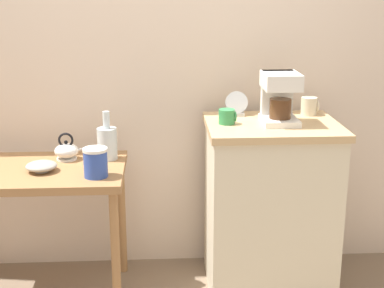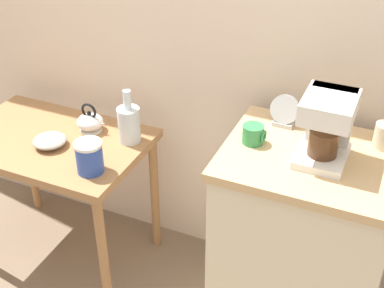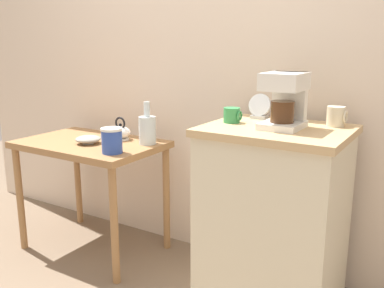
{
  "view_description": "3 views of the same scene",
  "coord_description": "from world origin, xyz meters",
  "px_view_note": "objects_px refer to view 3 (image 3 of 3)",
  "views": [
    {
      "loc": [
        -0.01,
        -2.77,
        1.63
      ],
      "look_at": [
        0.15,
        -0.02,
        0.84
      ],
      "focal_mm": 52.77,
      "sensor_mm": 36.0,
      "label": 1
    },
    {
      "loc": [
        0.82,
        -1.68,
        2.04
      ],
      "look_at": [
        0.09,
        -0.03,
        0.88
      ],
      "focal_mm": 49.45,
      "sensor_mm": 36.0,
      "label": 2
    },
    {
      "loc": [
        1.28,
        -1.92,
        1.33
      ],
      "look_at": [
        0.16,
        -0.11,
        0.82
      ],
      "focal_mm": 40.12,
      "sensor_mm": 36.0,
      "label": 3
    }
  ],
  "objects_px": {
    "mug_small_cream": "(336,116)",
    "bowl_stoneware": "(88,139)",
    "canister_enamel": "(112,140)",
    "mug_tall_green": "(232,115)",
    "coffee_maker": "(285,98)",
    "teakettle": "(121,132)",
    "table_clock": "(260,108)",
    "glass_carafe_vase": "(147,129)"
  },
  "relations": [
    {
      "from": "coffee_maker",
      "to": "bowl_stoneware",
      "type": "bearing_deg",
      "value": -175.3
    },
    {
      "from": "bowl_stoneware",
      "to": "teakettle",
      "type": "relative_size",
      "value": 1.01
    },
    {
      "from": "teakettle",
      "to": "glass_carafe_vase",
      "type": "xyz_separation_m",
      "value": [
        0.21,
        -0.0,
        0.04
      ]
    },
    {
      "from": "mug_small_cream",
      "to": "teakettle",
      "type": "bearing_deg",
      "value": -176.84
    },
    {
      "from": "teakettle",
      "to": "glass_carafe_vase",
      "type": "bearing_deg",
      "value": -0.38
    },
    {
      "from": "teakettle",
      "to": "mug_tall_green",
      "type": "distance_m",
      "value": 0.86
    },
    {
      "from": "teakettle",
      "to": "glass_carafe_vase",
      "type": "height_order",
      "value": "glass_carafe_vase"
    },
    {
      "from": "bowl_stoneware",
      "to": "mug_tall_green",
      "type": "height_order",
      "value": "mug_tall_green"
    },
    {
      "from": "teakettle",
      "to": "coffee_maker",
      "type": "height_order",
      "value": "coffee_maker"
    },
    {
      "from": "canister_enamel",
      "to": "mug_tall_green",
      "type": "height_order",
      "value": "mug_tall_green"
    },
    {
      "from": "teakettle",
      "to": "table_clock",
      "type": "distance_m",
      "value": 0.94
    },
    {
      "from": "teakettle",
      "to": "glass_carafe_vase",
      "type": "distance_m",
      "value": 0.22
    },
    {
      "from": "glass_carafe_vase",
      "to": "mug_small_cream",
      "type": "distance_m",
      "value": 1.11
    },
    {
      "from": "mug_tall_green",
      "to": "mug_small_cream",
      "type": "relative_size",
      "value": 0.93
    },
    {
      "from": "canister_enamel",
      "to": "teakettle",
      "type": "bearing_deg",
      "value": 122.69
    },
    {
      "from": "teakettle",
      "to": "table_clock",
      "type": "height_order",
      "value": "table_clock"
    },
    {
      "from": "bowl_stoneware",
      "to": "glass_carafe_vase",
      "type": "xyz_separation_m",
      "value": [
        0.31,
        0.19,
        0.06
      ]
    },
    {
      "from": "table_clock",
      "to": "mug_small_cream",
      "type": "bearing_deg",
      "value": -0.31
    },
    {
      "from": "coffee_maker",
      "to": "mug_small_cream",
      "type": "distance_m",
      "value": 0.28
    },
    {
      "from": "mug_small_cream",
      "to": "table_clock",
      "type": "bearing_deg",
      "value": 179.69
    },
    {
      "from": "coffee_maker",
      "to": "canister_enamel",
      "type": "bearing_deg",
      "value": -168.27
    },
    {
      "from": "coffee_maker",
      "to": "table_clock",
      "type": "xyz_separation_m",
      "value": [
        -0.2,
        0.17,
        -0.08
      ]
    },
    {
      "from": "mug_tall_green",
      "to": "mug_small_cream",
      "type": "distance_m",
      "value": 0.5
    },
    {
      "from": "canister_enamel",
      "to": "mug_small_cream",
      "type": "height_order",
      "value": "mug_small_cream"
    },
    {
      "from": "teakettle",
      "to": "canister_enamel",
      "type": "distance_m",
      "value": 0.34
    },
    {
      "from": "coffee_maker",
      "to": "table_clock",
      "type": "distance_m",
      "value": 0.27
    },
    {
      "from": "bowl_stoneware",
      "to": "canister_enamel",
      "type": "height_order",
      "value": "canister_enamel"
    },
    {
      "from": "bowl_stoneware",
      "to": "table_clock",
      "type": "xyz_separation_m",
      "value": [
        1.0,
        0.26,
        0.24
      ]
    },
    {
      "from": "mug_small_cream",
      "to": "bowl_stoneware",
      "type": "bearing_deg",
      "value": -169.42
    },
    {
      "from": "glass_carafe_vase",
      "to": "mug_tall_green",
      "type": "xyz_separation_m",
      "value": [
        0.62,
        -0.1,
        0.15
      ]
    },
    {
      "from": "bowl_stoneware",
      "to": "mug_small_cream",
      "type": "relative_size",
      "value": 1.6
    },
    {
      "from": "table_clock",
      "to": "canister_enamel",
      "type": "bearing_deg",
      "value": -153.82
    },
    {
      "from": "bowl_stoneware",
      "to": "table_clock",
      "type": "relative_size",
      "value": 1.17
    },
    {
      "from": "glass_carafe_vase",
      "to": "table_clock",
      "type": "height_order",
      "value": "table_clock"
    },
    {
      "from": "bowl_stoneware",
      "to": "mug_small_cream",
      "type": "xyz_separation_m",
      "value": [
        1.4,
        0.26,
        0.23
      ]
    },
    {
      "from": "coffee_maker",
      "to": "table_clock",
      "type": "bearing_deg",
      "value": 139.85
    },
    {
      "from": "mug_tall_green",
      "to": "teakettle",
      "type": "bearing_deg",
      "value": 173.03
    },
    {
      "from": "bowl_stoneware",
      "to": "glass_carafe_vase",
      "type": "distance_m",
      "value": 0.37
    },
    {
      "from": "canister_enamel",
      "to": "coffee_maker",
      "type": "distance_m",
      "value": 0.98
    },
    {
      "from": "coffee_maker",
      "to": "table_clock",
      "type": "relative_size",
      "value": 1.97
    },
    {
      "from": "glass_carafe_vase",
      "to": "coffee_maker",
      "type": "distance_m",
      "value": 0.93
    },
    {
      "from": "bowl_stoneware",
      "to": "mug_tall_green",
      "type": "relative_size",
      "value": 1.72
    }
  ]
}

